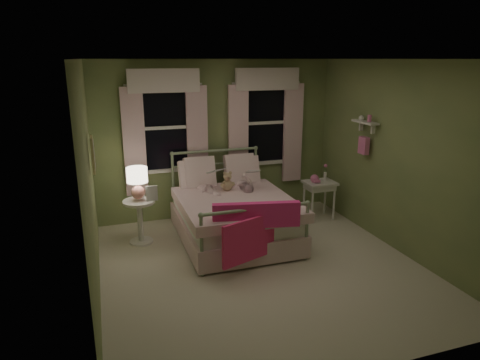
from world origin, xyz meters
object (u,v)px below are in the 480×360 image
object	(u,v)px
table_lamp	(137,180)
nightstand_right	(320,187)
teddy_bear	(227,183)
child_left	(207,170)
child_right	(241,168)
bed	(233,214)
nightstand_left	(140,216)

from	to	relation	value
table_lamp	nightstand_right	bearing A→B (deg)	0.87
teddy_bear	table_lamp	xyz separation A→B (m)	(-1.32, 0.00, 0.16)
child_left	nightstand_right	size ratio (longest dim) A/B	1.26
child_right	bed	bearing A→B (deg)	59.35
table_lamp	teddy_bear	bearing A→B (deg)	-0.03
child_left	teddy_bear	world-z (taller)	child_left
child_left	nightstand_left	world-z (taller)	child_left
child_right	nightstand_left	size ratio (longest dim) A/B	1.19
bed	nightstand_right	size ratio (longest dim) A/B	3.18
bed	nightstand_left	world-z (taller)	bed
bed	teddy_bear	world-z (taller)	bed
bed	teddy_bear	xyz separation A→B (m)	(-0.00, 0.26, 0.41)
child_left	table_lamp	size ratio (longest dim) A/B	1.73
nightstand_left	child_left	bearing A→B (deg)	8.58
child_left	nightstand_left	size ratio (longest dim) A/B	1.24
child_right	nightstand_right	xyz separation A→B (m)	(1.33, -0.11, -0.41)
bed	nightstand_right	bearing A→B (deg)	10.86
teddy_bear	bed	bearing A→B (deg)	-90.00
nightstand_left	nightstand_right	xyz separation A→B (m)	(2.93, 0.04, 0.13)
child_right	nightstand_left	xyz separation A→B (m)	(-1.60, -0.16, -0.54)
bed	nightstand_right	world-z (taller)	bed
child_right	table_lamp	size ratio (longest dim) A/B	1.67
child_left	teddy_bear	bearing A→B (deg)	139.10
bed	child_left	bearing A→B (deg)	123.60
nightstand_right	teddy_bear	bearing A→B (deg)	-178.38
child_right	nightstand_left	distance (m)	1.70
child_left	child_right	size ratio (longest dim) A/B	1.04
child_left	table_lamp	bearing A→B (deg)	-2.83
child_left	table_lamp	xyz separation A→B (m)	(-1.04, -0.16, -0.02)
nightstand_right	table_lamp	bearing A→B (deg)	-179.13
child_left	table_lamp	distance (m)	1.06
teddy_bear	table_lamp	bearing A→B (deg)	179.97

